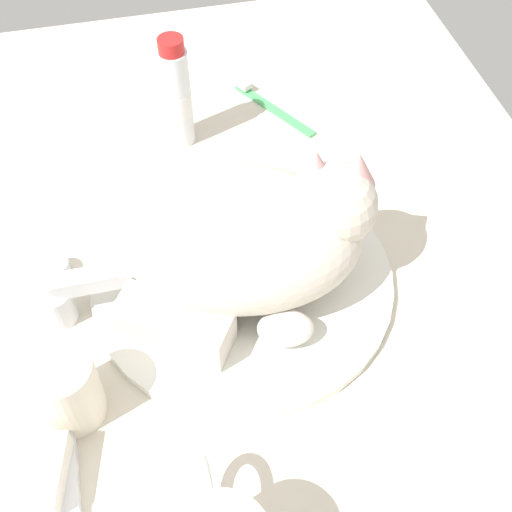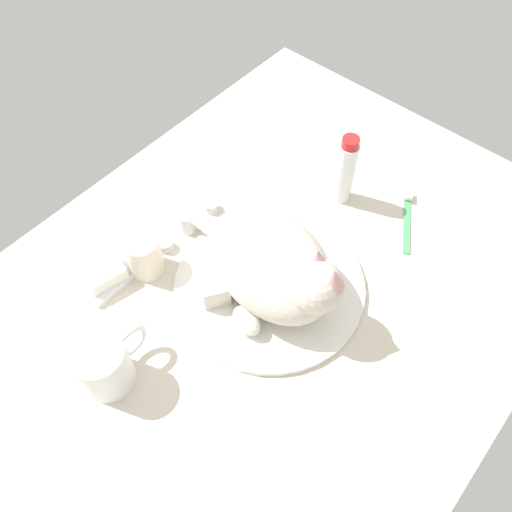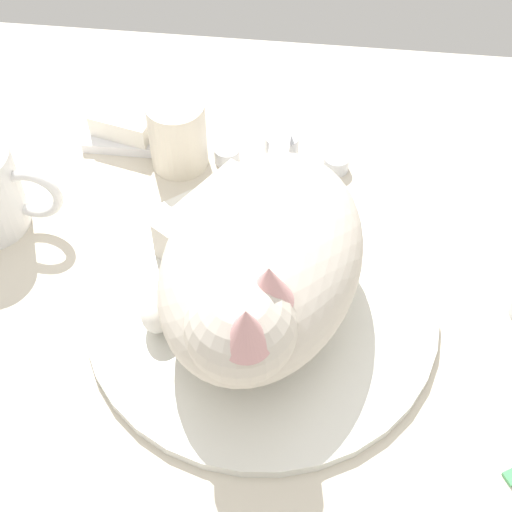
{
  "view_description": "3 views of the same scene",
  "coord_description": "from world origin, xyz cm",
  "px_view_note": "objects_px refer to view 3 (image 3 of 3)",
  "views": [
    {
      "loc": [
        -42.37,
        8.36,
        58.91
      ],
      "look_at": [
        -0.51,
        -1.4,
        4.95
      ],
      "focal_mm": 46.89,
      "sensor_mm": 36.0,
      "label": 1
    },
    {
      "loc": [
        -37.54,
        -29.41,
        78.63
      ],
      "look_at": [
        0.56,
        3.51,
        5.45
      ],
      "focal_mm": 37.46,
      "sensor_mm": 36.0,
      "label": 2
    },
    {
      "loc": [
        4.0,
        -40.74,
        60.16
      ],
      "look_at": [
        -0.61,
        0.35,
        7.83
      ],
      "focal_mm": 54.47,
      "sensor_mm": 36.0,
      "label": 3
    }
  ],
  "objects_px": {
    "cat": "(257,269)",
    "soap_bar": "(126,120)",
    "rinse_cup": "(177,134)",
    "faucet": "(280,155)"
  },
  "relations": [
    {
      "from": "soap_bar",
      "to": "rinse_cup",
      "type": "bearing_deg",
      "value": -27.16
    },
    {
      "from": "cat",
      "to": "rinse_cup",
      "type": "height_order",
      "value": "cat"
    },
    {
      "from": "faucet",
      "to": "rinse_cup",
      "type": "height_order",
      "value": "rinse_cup"
    },
    {
      "from": "rinse_cup",
      "to": "soap_bar",
      "type": "distance_m",
      "value": 0.07
    },
    {
      "from": "rinse_cup",
      "to": "soap_bar",
      "type": "height_order",
      "value": "rinse_cup"
    },
    {
      "from": "faucet",
      "to": "soap_bar",
      "type": "xyz_separation_m",
      "value": [
        -0.17,
        0.04,
        -0.0
      ]
    },
    {
      "from": "faucet",
      "to": "cat",
      "type": "distance_m",
      "value": 0.2
    },
    {
      "from": "cat",
      "to": "soap_bar",
      "type": "height_order",
      "value": "cat"
    },
    {
      "from": "faucet",
      "to": "rinse_cup",
      "type": "relative_size",
      "value": 1.81
    },
    {
      "from": "cat",
      "to": "soap_bar",
      "type": "bearing_deg",
      "value": 126.62
    }
  ]
}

